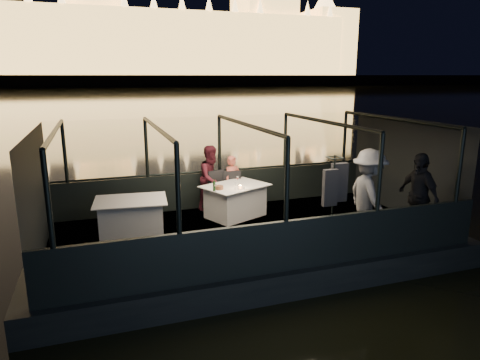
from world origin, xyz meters
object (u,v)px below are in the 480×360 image
object	(u,v)px
dining_table_central	(235,201)
person_man_maroon	(212,180)
wine_bottle	(214,184)
passenger_stripe	(368,201)
dining_table_aft	(132,218)
chair_port_right	(235,193)
chair_port_left	(219,194)
coat_stand	(333,202)
passenger_dark	(418,198)
person_woman_coral	(233,179)

from	to	relation	value
dining_table_central	person_man_maroon	distance (m)	0.89
wine_bottle	passenger_stripe	bearing A→B (deg)	-38.05
dining_table_aft	chair_port_right	size ratio (longest dim) A/B	1.53
dining_table_aft	person_man_maroon	size ratio (longest dim) A/B	0.90
dining_table_aft	wine_bottle	xyz separation A→B (m)	(1.84, 0.14, 0.53)
chair_port_left	coat_stand	bearing A→B (deg)	-78.78
wine_bottle	dining_table_central	bearing A→B (deg)	28.67
dining_table_central	passenger_stripe	xyz separation A→B (m)	(2.00, -2.36, 0.47)
person_man_maroon	wine_bottle	world-z (taller)	person_man_maroon
dining_table_central	person_man_maroon	bearing A→B (deg)	117.21
chair_port_right	passenger_dark	size ratio (longest dim) A/B	0.53
passenger_stripe	coat_stand	bearing A→B (deg)	94.94
passenger_stripe	chair_port_left	bearing A→B (deg)	47.25
dining_table_aft	passenger_dark	world-z (taller)	passenger_dark
person_man_maroon	wine_bottle	distance (m)	1.09
chair_port_right	person_man_maroon	bearing A→B (deg)	163.07
person_man_maroon	dining_table_aft	bearing A→B (deg)	-174.91
dining_table_central	coat_stand	distance (m)	2.67
dining_table_central	chair_port_right	size ratio (longest dim) A/B	1.52
person_woman_coral	passenger_stripe	world-z (taller)	passenger_stripe
chair_port_right	wine_bottle	xyz separation A→B (m)	(-0.73, -0.78, 0.47)
passenger_stripe	passenger_dark	bearing A→B (deg)	-88.35
person_woman_coral	passenger_dark	world-z (taller)	passenger_dark
dining_table_aft	coat_stand	xyz separation A→B (m)	(3.65, -1.84, 0.51)
dining_table_central	chair_port_right	xyz separation A→B (m)	(0.13, 0.45, 0.06)
dining_table_aft	person_man_maroon	xyz separation A→B (m)	(2.07, 1.19, 0.36)
person_woman_coral	passenger_dark	xyz separation A→B (m)	(2.92, -3.21, 0.10)
chair_port_left	passenger_stripe	distance (m)	3.64
chair_port_left	chair_port_right	distance (m)	0.41
coat_stand	passenger_dark	size ratio (longest dim) A/B	1.02
chair_port_left	coat_stand	size ratio (longest dim) A/B	0.55
passenger_stripe	wine_bottle	distance (m)	3.30
chair_port_left	chair_port_right	xyz separation A→B (m)	(0.41, 0.00, 0.00)
chair_port_left	wine_bottle	world-z (taller)	wine_bottle
dining_table_aft	person_man_maroon	world-z (taller)	person_man_maroon
chair_port_right	wine_bottle	distance (m)	1.16
dining_table_aft	wine_bottle	world-z (taller)	wine_bottle
chair_port_left	person_man_maroon	xyz separation A→B (m)	(-0.09, 0.27, 0.30)
dining_table_central	person_man_maroon	size ratio (longest dim) A/B	0.90
dining_table_aft	chair_port_right	xyz separation A→B (m)	(2.56, 0.92, 0.06)
coat_stand	person_man_maroon	xyz separation A→B (m)	(-1.59, 3.03, -0.15)
chair_port_right	coat_stand	world-z (taller)	coat_stand
person_woman_coral	person_man_maroon	size ratio (longest dim) A/B	0.82
coat_stand	wine_bottle	size ratio (longest dim) A/B	6.72
dining_table_central	wine_bottle	bearing A→B (deg)	-151.33
passenger_stripe	passenger_dark	world-z (taller)	passenger_stripe
coat_stand	passenger_dark	world-z (taller)	coat_stand
chair_port_left	person_woman_coral	world-z (taller)	person_woman_coral
passenger_stripe	wine_bottle	bearing A→B (deg)	60.19
chair_port_left	person_woman_coral	bearing A→B (deg)	13.74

